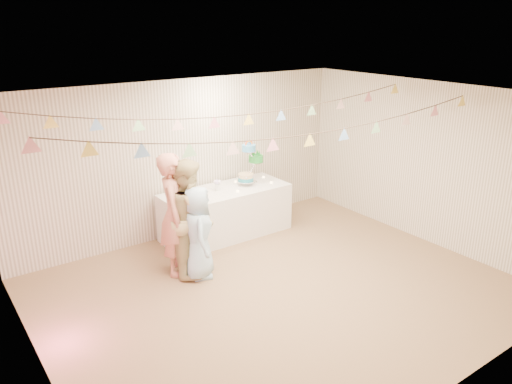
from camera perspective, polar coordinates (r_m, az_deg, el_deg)
floor at (r=6.91m, az=2.58°, el=-11.16°), size 6.00×6.00×0.00m
ceiling at (r=6.03m, az=2.95°, el=10.67°), size 6.00×6.00×0.00m
back_wall at (r=8.36m, az=-7.96°, el=3.82°), size 6.00×6.00×0.00m
front_wall at (r=4.83m, az=21.73°, el=-9.26°), size 6.00×6.00×0.00m
left_wall at (r=5.20m, az=-24.41°, el=-7.60°), size 5.00×5.00×0.00m
right_wall at (r=8.47m, az=18.90°, el=3.16°), size 5.00×5.00×0.00m
table at (r=8.43m, az=-3.46°, el=-2.32°), size 2.16×0.86×0.81m
cake_stand at (r=8.53m, az=-0.61°, el=2.95°), size 0.63×0.37×0.71m
cake_bottom at (r=8.48m, az=-1.20°, el=0.95°), size 0.31×0.31×0.15m
cake_middle at (r=8.70m, az=0.02°, el=3.29°), size 0.27×0.27×0.22m
cake_top_tier at (r=8.40m, az=-0.84°, el=4.61°), size 0.25×0.25×0.19m
platter at (r=7.98m, az=-6.98°, el=-0.98°), size 0.38×0.38×0.02m
posy at (r=8.26m, az=-4.41°, el=0.40°), size 0.15×0.15×0.18m
person_adult_a at (r=7.11m, az=-9.28°, el=-2.51°), size 0.70×0.78×1.78m
person_adult_b at (r=7.11m, az=-7.58°, el=-2.84°), size 0.90×1.00×1.69m
person_child at (r=7.01m, az=-6.66°, el=-4.64°), size 0.64×0.77×1.34m
bunting_back at (r=6.95m, az=-2.82°, el=9.73°), size 5.60×1.10×0.40m
bunting_front at (r=5.93m, az=4.12°, el=7.75°), size 5.60×0.90×0.36m
tealight_0 at (r=7.79m, az=-7.90°, el=-1.02°), size 0.04×0.04×0.03m
tealight_1 at (r=8.26m, az=-6.24°, el=0.25°), size 0.04×0.04×0.03m
tealight_2 at (r=8.16m, az=-2.10°, el=0.12°), size 0.04×0.04×0.03m
tealight_3 at (r=8.64m, az=-2.34°, el=1.21°), size 0.04×0.04×0.03m
tealight_4 at (r=8.59m, az=1.75°, el=1.10°), size 0.04×0.04×0.03m
tealight_5 at (r=8.88m, az=0.87°, el=1.74°), size 0.04×0.04×0.03m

